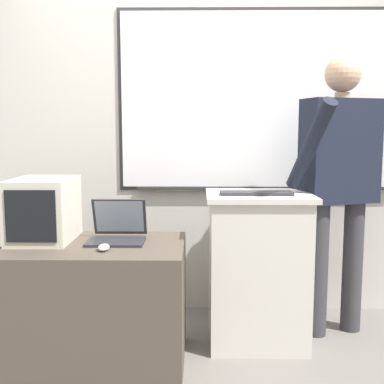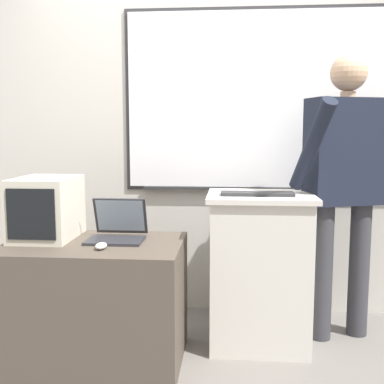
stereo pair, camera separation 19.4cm
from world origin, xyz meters
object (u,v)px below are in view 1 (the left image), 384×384
Objects in this scene: laptop at (118,229)px; crt_monitor at (44,210)px; side_desk at (96,304)px; person_presenter at (339,174)px; wireless_keyboard at (256,193)px; computer_mouse_by_laptop at (104,247)px; lectern_podium at (258,268)px.

crt_monitor is (-0.42, -0.00, 0.11)m from laptop.
person_presenter reaches higher than side_desk.
computer_mouse_by_laptop is (-0.84, -0.37, -0.24)m from wireless_keyboard.
crt_monitor is (-0.39, 0.24, 0.16)m from computer_mouse_by_laptop.
side_desk is 1.13m from wireless_keyboard.
laptop is at bearing 175.98° from person_presenter.
person_presenter is 1.82m from crt_monitor.
laptop is at bearing -166.48° from lectern_podium.
person_presenter is 4.00× the size of crt_monitor.
laptop is at bearing 40.07° from side_desk.
crt_monitor is at bearing 172.85° from person_presenter.
computer_mouse_by_laptop is at bearing -175.48° from person_presenter.
lectern_podium is 0.79m from person_presenter.
lectern_podium is at bearing 17.43° from side_desk.
lectern_podium reaches higher than laptop.
side_desk is 10.00× the size of computer_mouse_by_laptop.
wireless_keyboard is at bearing 23.89° from computer_mouse_by_laptop.
lectern_podium is 0.48m from wireless_keyboard.
crt_monitor reaches higher than computer_mouse_by_laptop.
lectern_podium is 1.00m from side_desk.
crt_monitor is (-1.78, -0.34, -0.18)m from person_presenter.
computer_mouse_by_laptop is at bearing -98.20° from laptop.
person_presenter reaches higher than crt_monitor.
laptop is 0.74× the size of wireless_keyboard.
crt_monitor is at bearing 148.61° from computer_mouse_by_laptop.
wireless_keyboard is at bearing 9.40° from laptop.
side_desk is at bearing -162.57° from lectern_podium.
side_desk is 0.44m from laptop.
wireless_keyboard reaches higher than computer_mouse_by_laptop.
lectern_podium is 1.00m from computer_mouse_by_laptop.
side_desk is 0.40m from computer_mouse_by_laptop.
person_presenter reaches higher than laptop.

